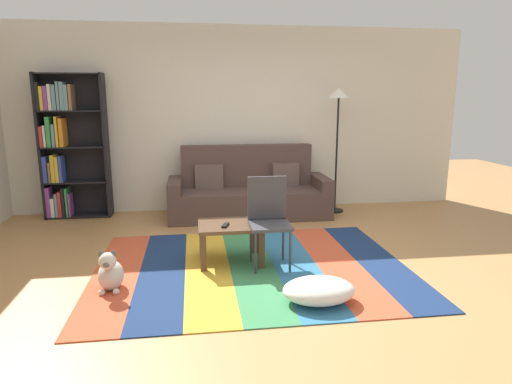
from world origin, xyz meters
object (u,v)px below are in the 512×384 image
object	(u,v)px
coffee_table	(231,231)
folding_chair	(269,214)
tv_remote	(225,225)
pouf	(319,290)
dog	(110,273)
couch	(249,193)
bookshelf	(65,145)
standing_lamp	(338,109)

from	to	relation	value
coffee_table	folding_chair	bearing A→B (deg)	-17.25
coffee_table	tv_remote	distance (m)	0.13
pouf	tv_remote	xyz separation A→B (m)	(-0.70, 0.96, 0.31)
dog	tv_remote	distance (m)	1.18
couch	bookshelf	bearing A→B (deg)	173.58
bookshelf	folding_chair	xyz separation A→B (m)	(2.49, -2.22, -0.49)
dog	tv_remote	xyz separation A→B (m)	(1.06, 0.46, 0.26)
coffee_table	standing_lamp	xyz separation A→B (m)	(1.72, 1.87, 1.17)
standing_lamp	folding_chair	distance (m)	2.59
dog	coffee_table	bearing A→B (deg)	25.80
bookshelf	folding_chair	size ratio (longest dim) A/B	2.23
bookshelf	coffee_table	distance (m)	3.06
couch	pouf	distance (m)	2.88
couch	dog	distance (m)	2.82
dog	standing_lamp	bearing A→B (deg)	40.32
pouf	bookshelf	bearing A→B (deg)	131.24
couch	coffee_table	bearing A→B (deg)	-102.88
tv_remote	couch	bearing A→B (deg)	94.16
coffee_table	dog	bearing A→B (deg)	-154.20
tv_remote	folding_chair	distance (m)	0.45
dog	folding_chair	distance (m)	1.59
bookshelf	couch	bearing A→B (deg)	-6.42
couch	folding_chair	distance (m)	1.95
coffee_table	standing_lamp	distance (m)	2.80
bookshelf	dog	distance (m)	2.95
dog	folding_chair	xyz separation A→B (m)	(1.49, 0.42, 0.37)
tv_remote	folding_chair	bearing A→B (deg)	13.23
couch	bookshelf	size ratio (longest dim) A/B	1.13
tv_remote	bookshelf	bearing A→B (deg)	151.43
couch	tv_remote	xyz separation A→B (m)	(-0.47, -1.90, 0.09)
couch	pouf	size ratio (longest dim) A/B	3.73
couch	folding_chair	size ratio (longest dim) A/B	2.51
pouf	tv_remote	world-z (taller)	tv_remote
standing_lamp	tv_remote	bearing A→B (deg)	-132.43
tv_remote	dog	bearing A→B (deg)	-138.32
couch	bookshelf	world-z (taller)	bookshelf
standing_lamp	tv_remote	size ratio (longest dim) A/B	12.06
standing_lamp	folding_chair	bearing A→B (deg)	-124.14
tv_remote	coffee_table	bearing A→B (deg)	72.03
standing_lamp	folding_chair	xyz separation A→B (m)	(-1.35, -1.99, -0.97)
pouf	standing_lamp	bearing A→B (deg)	69.65
dog	standing_lamp	size ratio (longest dim) A/B	0.22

